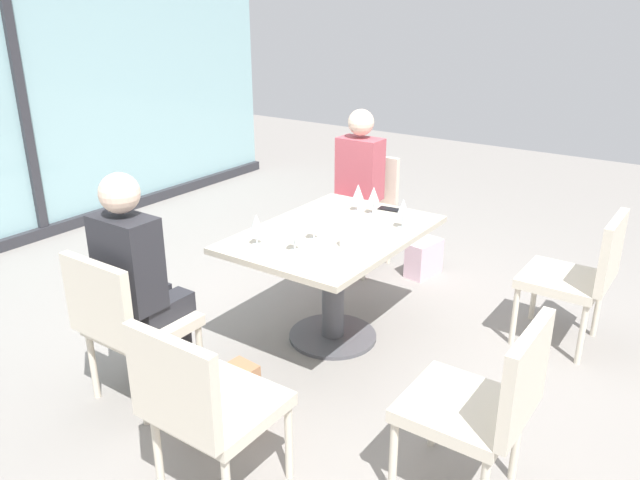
{
  "coord_description": "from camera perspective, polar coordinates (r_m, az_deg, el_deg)",
  "views": [
    {
      "loc": [
        -2.92,
        -1.94,
        2.03
      ],
      "look_at": [
        0.0,
        0.1,
        0.65
      ],
      "focal_mm": 34.98,
      "sensor_mm": 36.0,
      "label": 1
    }
  ],
  "objects": [
    {
      "name": "chair_front_left",
      "position": [
        2.72,
        14.79,
        -14.01
      ],
      "size": [
        0.46,
        0.5,
        0.87
      ],
      "color": "beige",
      "rests_on": "ground_plane"
    },
    {
      "name": "wine_glass_3",
      "position": [
        3.56,
        -0.56,
        1.99
      ],
      "size": [
        0.07,
        0.07,
        0.18
      ],
      "color": "silver",
      "rests_on": "dining_table_main"
    },
    {
      "name": "wine_glass_2",
      "position": [
        3.78,
        7.62,
        2.96
      ],
      "size": [
        0.07,
        0.07,
        0.18
      ],
      "color": "silver",
      "rests_on": "dining_table_main"
    },
    {
      "name": "wine_glass_5",
      "position": [
        4.01,
        4.93,
        4.14
      ],
      "size": [
        0.07,
        0.07,
        0.18
      ],
      "color": "silver",
      "rests_on": "dining_table_main"
    },
    {
      "name": "wine_glass_4",
      "position": [
        4.06,
        3.51,
        4.39
      ],
      "size": [
        0.07,
        0.07,
        0.18
      ],
      "color": "silver",
      "rests_on": "dining_table_main"
    },
    {
      "name": "handbag_0",
      "position": [
        3.31,
        -8.27,
        -13.98
      ],
      "size": [
        0.31,
        0.19,
        0.28
      ],
      "primitive_type": "cube",
      "rotation": [
        0.0,
        0.0,
        -0.09
      ],
      "color": "#A3704C",
      "rests_on": "ground_plane"
    },
    {
      "name": "cell_phone_on_table",
      "position": [
        4.15,
        6.38,
        2.83
      ],
      "size": [
        0.09,
        0.15,
        0.01
      ],
      "primitive_type": "cube",
      "rotation": [
        0.0,
        0.0,
        0.12
      ],
      "color": "black",
      "rests_on": "dining_table_main"
    },
    {
      "name": "chair_far_right",
      "position": [
        5.01,
        3.88,
        3.28
      ],
      "size": [
        0.5,
        0.46,
        0.87
      ],
      "color": "beige",
      "rests_on": "ground_plane"
    },
    {
      "name": "person_far_right",
      "position": [
        4.86,
        3.27,
        5.24
      ],
      "size": [
        0.39,
        0.34,
        1.26
      ],
      "color": "#B24C56",
      "rests_on": "ground_plane"
    },
    {
      "name": "ground_plane",
      "position": [
        4.06,
        1.17,
        -8.89
      ],
      "size": [
        12.0,
        12.0,
        0.0
      ],
      "primitive_type": "plane",
      "color": "gray"
    },
    {
      "name": "handbag_1",
      "position": [
        4.94,
        9.48,
        -1.64
      ],
      "size": [
        0.32,
        0.21,
        0.28
      ],
      "primitive_type": "cube",
      "rotation": [
        0.0,
        0.0,
        -0.16
      ],
      "color": "beige",
      "rests_on": "ground_plane"
    },
    {
      "name": "chair_side_end",
      "position": [
        2.67,
        -10.58,
        -14.43
      ],
      "size": [
        0.5,
        0.46,
        0.87
      ],
      "color": "beige",
      "rests_on": "ground_plane"
    },
    {
      "name": "dining_table_main",
      "position": [
        3.81,
        1.23,
        -1.73
      ],
      "size": [
        1.29,
        0.89,
        0.73
      ],
      "color": "#BCB29E",
      "rests_on": "ground_plane"
    },
    {
      "name": "coffee_cup",
      "position": [
        3.5,
        2.41,
        0.09
      ],
      "size": [
        0.08,
        0.08,
        0.09
      ],
      "primitive_type": "cylinder",
      "color": "white",
      "rests_on": "dining_table_main"
    },
    {
      "name": "wine_glass_0",
      "position": [
        3.4,
        -2.34,
        1.03
      ],
      "size": [
        0.07,
        0.07,
        0.18
      ],
      "color": "silver",
      "rests_on": "dining_table_main"
    },
    {
      "name": "chair_far_left",
      "position": [
        3.38,
        -17.28,
        -6.93
      ],
      "size": [
        0.5,
        0.46,
        0.87
      ],
      "color": "beige",
      "rests_on": "ground_plane"
    },
    {
      "name": "window_wall_backdrop",
      "position": [
        5.97,
        -25.74,
        11.25
      ],
      "size": [
        5.96,
        0.1,
        2.7
      ],
      "color": "#8EB7BC",
      "rests_on": "ground_plane"
    },
    {
      "name": "wine_glass_1",
      "position": [
        3.5,
        -5.84,
        1.52
      ],
      "size": [
        0.07,
        0.07,
        0.18
      ],
      "color": "silver",
      "rests_on": "dining_table_main"
    },
    {
      "name": "person_far_left",
      "position": [
        3.35,
        -16.21,
        -3.17
      ],
      "size": [
        0.39,
        0.34,
        1.26
      ],
      "color": "#28282D",
      "rests_on": "ground_plane"
    },
    {
      "name": "chair_front_right",
      "position": [
        4.07,
        22.7,
        -2.72
      ],
      "size": [
        0.46,
        0.5,
        0.87
      ],
      "color": "beige",
      "rests_on": "ground_plane"
    }
  ]
}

